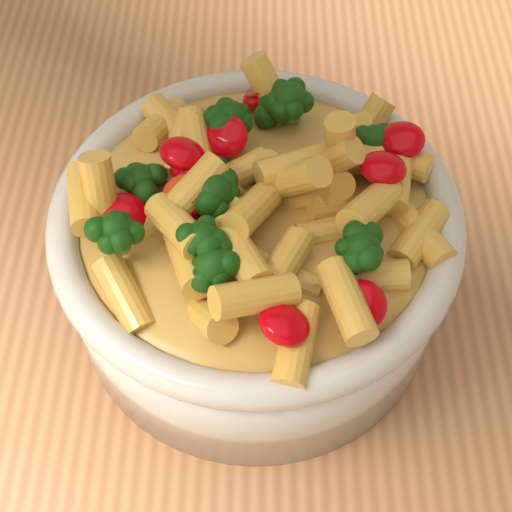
{
  "coord_description": "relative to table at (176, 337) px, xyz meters",
  "views": [
    {
      "loc": [
        0.08,
        -0.31,
        1.37
      ],
      "look_at": [
        0.07,
        -0.02,
        0.96
      ],
      "focal_mm": 50.0,
      "sensor_mm": 36.0,
      "label": 1
    }
  ],
  "objects": [
    {
      "name": "table",
      "position": [
        0.0,
        0.0,
        0.0
      ],
      "size": [
        1.2,
        0.8,
        0.9
      ],
      "color": "tan",
      "rests_on": "ground"
    },
    {
      "name": "pasta_salad",
      "position": [
        0.07,
        -0.02,
        0.23
      ],
      "size": [
        0.22,
        0.22,
        0.05
      ],
      "color": "gold",
      "rests_on": "serving_bowl"
    },
    {
      "name": "serving_bowl",
      "position": [
        0.07,
        -0.02,
        0.16
      ],
      "size": [
        0.27,
        0.27,
        0.12
      ],
      "color": "silver",
      "rests_on": "table"
    }
  ]
}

